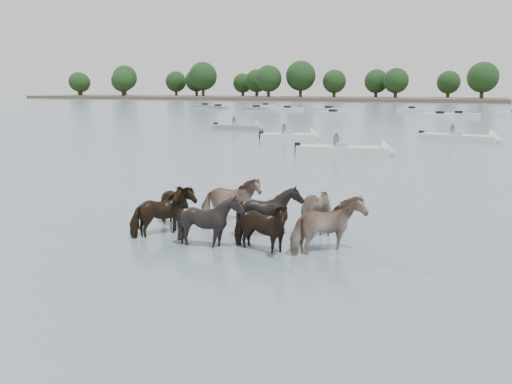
% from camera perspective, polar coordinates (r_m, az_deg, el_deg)
% --- Properties ---
extents(ground, '(400.00, 400.00, 0.00)m').
position_cam_1_polar(ground, '(14.51, 6.35, -5.39)').
color(ground, slate).
rests_on(ground, ground).
extents(shoreline, '(160.00, 30.00, 1.00)m').
position_cam_1_polar(shoreline, '(179.34, -1.34, 10.03)').
color(shoreline, '#4C4233').
rests_on(shoreline, ground).
extents(pony_herd, '(7.00, 4.64, 1.64)m').
position_cam_1_polar(pony_herd, '(14.77, -1.36, -2.61)').
color(pony_herd, black).
rests_on(pony_herd, ground).
extents(motorboat_a, '(5.08, 2.96, 1.92)m').
position_cam_1_polar(motorboat_a, '(42.70, 4.48, 5.92)').
color(motorboat_a, silver).
rests_on(motorboat_a, ground).
extents(motorboat_b, '(6.36, 2.62, 1.92)m').
position_cam_1_polar(motorboat_b, '(33.81, 10.58, 4.38)').
color(motorboat_b, silver).
rests_on(motorboat_b, ground).
extents(motorboat_c, '(6.41, 3.04, 1.92)m').
position_cam_1_polar(motorboat_c, '(44.42, 21.75, 5.36)').
color(motorboat_c, silver).
rests_on(motorboat_c, ground).
extents(motorboat_f, '(5.44, 1.64, 1.92)m').
position_cam_1_polar(motorboat_f, '(52.34, -1.22, 6.92)').
color(motorboat_f, gray).
rests_on(motorboat_f, ground).
extents(distant_flotilla, '(106.73, 26.66, 0.93)m').
position_cam_1_polar(distant_flotilla, '(90.09, 20.63, 8.02)').
color(distant_flotilla, gray).
rests_on(distant_flotilla, ground).
extents(treeline, '(151.81, 22.87, 12.41)m').
position_cam_1_polar(treeline, '(180.36, -1.91, 11.94)').
color(treeline, '#382619').
rests_on(treeline, ground).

